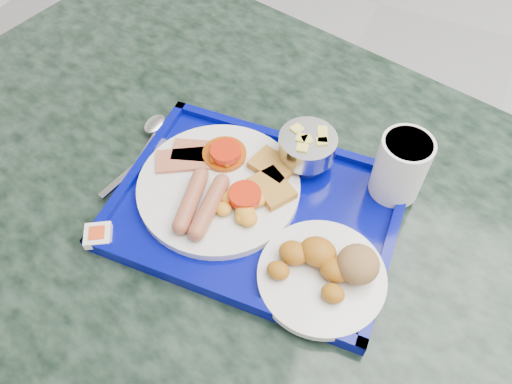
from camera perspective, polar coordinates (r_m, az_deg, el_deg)
table at (r=0.93m, az=-0.73°, el=-9.19°), size 1.46×1.13×0.81m
tray at (r=0.74m, az=0.00°, el=-2.08°), size 0.42×0.32×0.02m
main_plate at (r=0.74m, az=-3.90°, el=0.77°), size 0.24×0.24×0.04m
bread_plate at (r=0.67m, az=8.10°, el=-8.81°), size 0.17×0.17×0.06m
fruit_bowl at (r=0.76m, az=5.90°, el=5.23°), size 0.09×0.09×0.06m
juice_cup at (r=0.74m, az=16.25°, el=2.92°), size 0.07×0.07×0.10m
spoon at (r=0.83m, az=-12.06°, el=6.33°), size 0.06×0.19×0.01m
knife at (r=0.79m, az=-13.89°, el=2.09°), size 0.03×0.19×0.00m
jam_packet at (r=0.73m, az=-17.62°, el=-4.73°), size 0.05×0.05×0.01m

